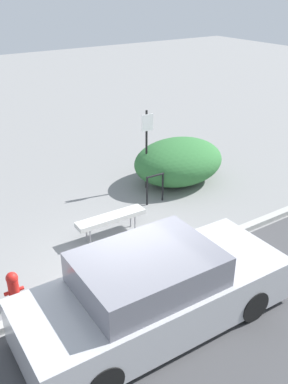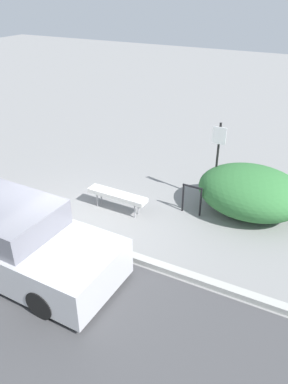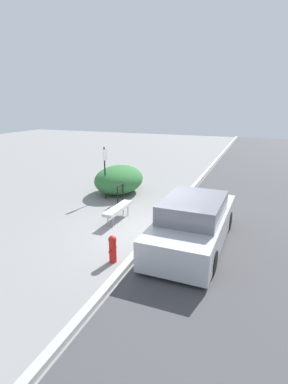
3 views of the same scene
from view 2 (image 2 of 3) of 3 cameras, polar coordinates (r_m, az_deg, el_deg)
name	(u,v)px [view 2 (image 2 of 3)]	position (r m, az deg, el deg)	size (l,w,h in m)	color
ground_plane	(65,236)	(9.38, -11.89, -6.56)	(60.00, 60.00, 0.00)	gray
curb	(65,234)	(9.35, -11.93, -6.23)	(60.00, 0.20, 0.13)	#A8A8A3
bench	(117,195)	(9.96, -4.11, -0.51)	(1.70, 0.40, 0.53)	#99999E
bike_rack	(192,197)	(9.87, 7.31, -0.72)	(0.55, 0.06, 0.83)	black
sign_post	(217,156)	(10.13, 11.11, 5.38)	(0.36, 0.08, 2.30)	black
fire_hydrant	(10,193)	(10.79, -19.71, -0.13)	(0.36, 0.22, 0.77)	red
shrub_hedge	(251,192)	(10.11, 15.98, 0.04)	(2.78, 2.14, 1.30)	#337038
parked_car_near	(12,239)	(8.44, -19.47, -6.71)	(4.81, 1.94, 1.49)	black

